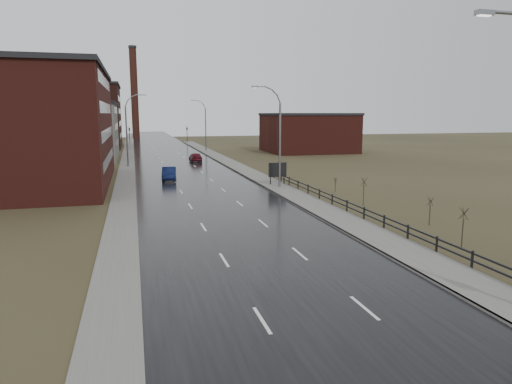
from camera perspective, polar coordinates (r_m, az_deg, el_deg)
ground at (r=16.74m, az=12.88°, el=-20.35°), size 320.00×320.00×0.00m
road at (r=73.52m, az=-9.44°, el=3.13°), size 14.00×300.00×0.06m
sidewalk_right at (r=50.88m, az=3.09°, el=0.41°), size 3.20×180.00×0.18m
curb_right at (r=50.43m, az=1.44°, el=0.34°), size 0.16×180.00×0.18m
sidewalk_left at (r=73.19m, az=-15.85°, el=2.89°), size 2.40×260.00×0.12m
warehouse_near at (r=59.39m, az=-28.84°, el=7.04°), size 22.44×28.56×13.50m
warehouse_mid at (r=91.42m, az=-22.07°, el=7.12°), size 16.32×20.40×10.50m
warehouse_far at (r=121.76m, az=-22.82°, el=8.73°), size 26.52×24.48×15.50m
building_right at (r=101.88m, az=6.55°, el=7.39°), size 18.36×16.32×8.50m
smokestack at (r=162.87m, az=-14.97°, el=11.95°), size 2.70×2.70×30.70m
streetlight_right_mid at (r=51.19m, az=2.69°, el=6.95°), size 3.36×0.28×11.35m
streetlight_left at (r=74.75m, az=-15.65°, el=7.48°), size 3.36×0.28×11.35m
streetlight_right_far at (r=103.91m, az=-6.48°, el=8.31°), size 3.36×0.28×11.35m
guardrail at (r=36.34m, az=13.87°, el=-2.64°), size 0.10×53.05×1.10m
shrub_c at (r=31.40m, az=24.46°, el=-3.94°), size 0.61×0.64×2.59m
shrub_d at (r=36.82m, az=20.92°, el=-2.16°), size 0.51×0.54×2.15m
shrub_e at (r=42.86m, az=13.31°, el=0.14°), size 0.61×0.64×2.58m
shrub_f at (r=49.64m, az=9.89°, el=0.93°), size 0.39×0.41×1.60m
billboard at (r=53.37m, az=2.70°, el=2.72°), size 2.19×0.17×2.72m
traffic_light_left at (r=132.76m, az=-15.57°, el=7.78°), size 0.58×2.73×5.30m
traffic_light_right at (r=133.61m, az=-8.63°, el=8.04°), size 0.58×2.73×5.30m
car_near at (r=58.91m, az=-10.80°, el=2.25°), size 2.20×5.10×1.64m
car_far at (r=80.86m, az=-7.57°, el=4.33°), size 1.93×4.77×1.62m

